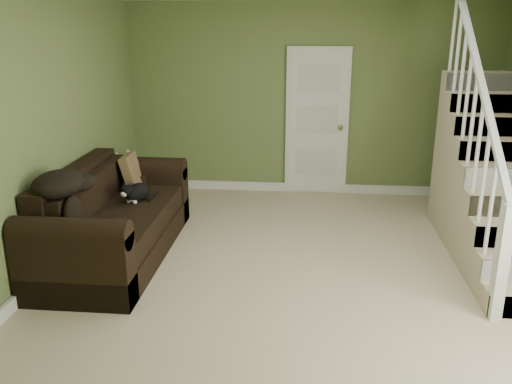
% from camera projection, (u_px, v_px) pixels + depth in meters
% --- Properties ---
extents(floor, '(5.00, 5.50, 0.01)m').
position_uv_depth(floor, '(306.00, 277.00, 5.19)').
color(floor, tan).
rests_on(floor, ground).
extents(wall_back, '(5.00, 0.04, 2.60)m').
position_uv_depth(wall_back, '(310.00, 100.00, 7.40)').
color(wall_back, olive).
rests_on(wall_back, floor).
extents(wall_front, '(5.00, 0.04, 2.60)m').
position_uv_depth(wall_front, '(309.00, 294.00, 2.19)').
color(wall_front, olive).
rests_on(wall_front, floor).
extents(wall_left, '(0.04, 5.50, 2.60)m').
position_uv_depth(wall_left, '(40.00, 139.00, 5.03)').
color(wall_left, olive).
rests_on(wall_left, floor).
extents(baseboard_back, '(5.00, 0.04, 0.12)m').
position_uv_depth(baseboard_back, '(308.00, 187.00, 7.75)').
color(baseboard_back, white).
rests_on(baseboard_back, floor).
extents(baseboard_left, '(0.04, 5.50, 0.12)m').
position_uv_depth(baseboard_left, '(58.00, 261.00, 5.40)').
color(baseboard_left, white).
rests_on(baseboard_left, floor).
extents(door, '(0.86, 0.12, 2.02)m').
position_uv_depth(door, '(317.00, 122.00, 7.44)').
color(door, white).
rests_on(door, floor).
extents(staircase, '(1.00, 2.51, 2.82)m').
position_uv_depth(staircase, '(497.00, 189.00, 5.73)').
color(staircase, tan).
rests_on(staircase, floor).
extents(sofa, '(1.01, 2.35, 0.93)m').
position_uv_depth(sofa, '(111.00, 223.00, 5.59)').
color(sofa, black).
rests_on(sofa, floor).
extents(side_table, '(0.59, 0.59, 0.85)m').
position_uv_depth(side_table, '(128.00, 194.00, 6.62)').
color(side_table, black).
rests_on(side_table, floor).
extents(cat, '(0.30, 0.53, 0.25)m').
position_uv_depth(cat, '(137.00, 192.00, 5.77)').
color(cat, black).
rests_on(cat, sofa).
extents(banana, '(0.13, 0.18, 0.05)m').
position_uv_depth(banana, '(108.00, 223.00, 5.10)').
color(banana, gold).
rests_on(banana, sofa).
extents(throw_pillow, '(0.21, 0.40, 0.40)m').
position_uv_depth(throw_pillow, '(131.00, 171.00, 6.18)').
color(throw_pillow, '#523821').
rests_on(throw_pillow, sofa).
extents(throw_blanket, '(0.58, 0.67, 0.23)m').
position_uv_depth(throw_blanket, '(58.00, 184.00, 4.83)').
color(throw_blanket, black).
rests_on(throw_blanket, sofa).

